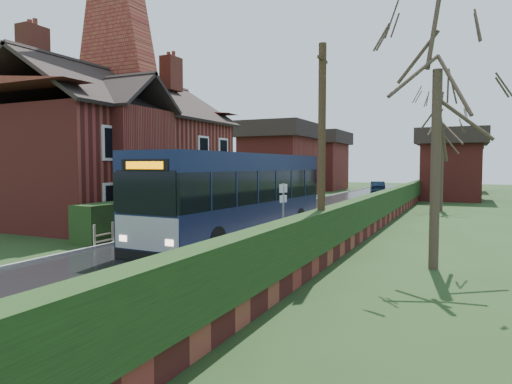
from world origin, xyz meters
The scene contains 18 objects.
ground centered at (0.00, 0.00, 0.00)m, with size 140.00×140.00×0.00m, color #243F1B.
road centered at (0.00, 10.00, 0.01)m, with size 6.00×100.00×0.02m, color black.
pavement centered at (4.25, 10.00, 0.07)m, with size 2.50×100.00×0.14m, color slate.
kerb_right centered at (3.05, 10.00, 0.07)m, with size 0.12×100.00×0.14m, color gray.
kerb_left centered at (-3.05, 10.00, 0.05)m, with size 0.12×100.00×0.10m, color gray.
front_hedge centered at (-3.90, 5.00, 0.80)m, with size 1.20×16.00×1.60m, color black.
picket_fence centered at (-3.15, 5.00, 0.45)m, with size 0.10×16.00×0.90m, color tan, non-canonical shape.
right_wall_hedge centered at (5.80, 10.00, 1.02)m, with size 0.60×50.00×1.80m.
brick_house centered at (-8.73, 4.78, 4.38)m, with size 9.30×14.60×10.30m.
bus centered at (0.80, 1.50, 1.83)m, with size 3.33×12.24×3.68m.
car_silver centered at (-2.80, 8.43, 0.65)m, with size 1.53×3.81×1.30m, color #A5A5A9.
car_green centered at (-1.60, 4.00, 0.59)m, with size 1.65×4.07×1.18m, color black.
car_distant centered at (0.62, 36.39, 0.70)m, with size 1.48×4.24×1.40m, color black.
bus_stop_sign centered at (4.00, -1.28, 1.69)m, with size 0.16×0.38×2.56m.
telegraph_pole centered at (5.80, -2.65, 3.48)m, with size 0.24×0.89×6.88m.
tree_right_near centered at (8.98, -1.33, 6.48)m, with size 4.01×4.01×8.67m.
tree_right_far centered at (8.18, 18.10, 6.52)m, with size 4.52×4.52×8.73m.
tree_house_side centered at (-11.46, 14.81, 7.64)m, with size 4.50×4.50×10.22m.
Camera 1 is at (9.88, -16.21, 3.18)m, focal length 32.00 mm.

